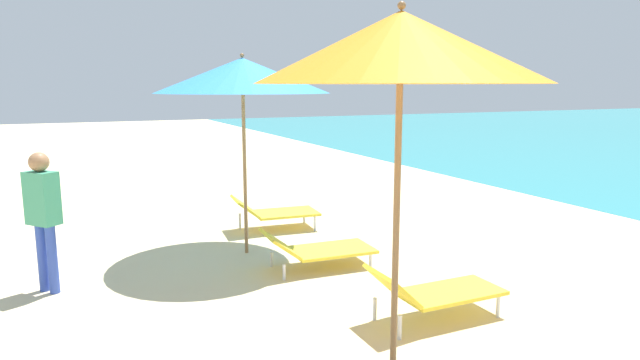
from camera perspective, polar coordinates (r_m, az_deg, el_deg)
umbrella_second at (r=3.96m, az=8.43°, el=13.51°), size 2.07×2.07×2.94m
lounger_second_shoreside at (r=5.75m, az=11.80°, el=-11.31°), size 1.43×0.56×0.61m
umbrella_farthest at (r=7.60m, az=-8.11°, el=10.75°), size 2.39×2.39×2.80m
lounger_farthest_shoreside at (r=9.05m, az=-4.84°, el=-3.29°), size 1.44×0.80×0.58m
lounger_farthest_inland at (r=7.17m, az=-0.33°, el=-7.17°), size 1.48×0.74×0.53m
person_walking_near at (r=6.92m, az=-26.99°, el=-2.69°), size 0.40×0.42×1.63m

